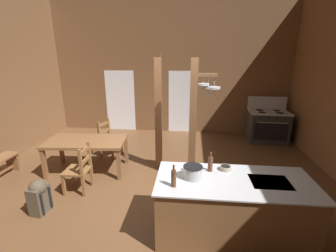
{
  "coord_description": "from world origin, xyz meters",
  "views": [
    {
      "loc": [
        0.75,
        -3.69,
        2.53
      ],
      "look_at": [
        0.3,
        0.53,
        1.22
      ],
      "focal_mm": 24.47,
      "sensor_mm": 36.0,
      "label": 1
    }
  ],
  "objects_px": {
    "mixing_bowl_on_counter": "(225,168)",
    "bottle_short_on_counter": "(210,164)",
    "stove_range": "(267,126)",
    "kitchen_island": "(232,208)",
    "backpack": "(39,195)",
    "stockpot_on_counter": "(193,172)",
    "ladderback_chair_by_post": "(79,169)",
    "ladderback_chair_near_window": "(109,139)",
    "bottle_tall_on_counter": "(174,178)",
    "dining_table": "(87,144)"
  },
  "relations": [
    {
      "from": "mixing_bowl_on_counter",
      "to": "bottle_short_on_counter",
      "type": "height_order",
      "value": "bottle_short_on_counter"
    },
    {
      "from": "stove_range",
      "to": "mixing_bowl_on_counter",
      "type": "xyz_separation_m",
      "value": [
        -1.78,
        -3.77,
        0.44
      ]
    },
    {
      "from": "stove_range",
      "to": "kitchen_island",
      "type": "bearing_deg",
      "value": -112.61
    },
    {
      "from": "backpack",
      "to": "stockpot_on_counter",
      "type": "height_order",
      "value": "stockpot_on_counter"
    },
    {
      "from": "ladderback_chair_by_post",
      "to": "bottle_short_on_counter",
      "type": "distance_m",
      "value": 2.53
    },
    {
      "from": "ladderback_chair_near_window",
      "to": "bottle_tall_on_counter",
      "type": "bearing_deg",
      "value": -55.33
    },
    {
      "from": "stove_range",
      "to": "stockpot_on_counter",
      "type": "height_order",
      "value": "stove_range"
    },
    {
      "from": "stove_range",
      "to": "dining_table",
      "type": "height_order",
      "value": "stove_range"
    },
    {
      "from": "bottle_short_on_counter",
      "to": "backpack",
      "type": "bearing_deg",
      "value": -178.67
    },
    {
      "from": "ladderback_chair_near_window",
      "to": "ladderback_chair_by_post",
      "type": "distance_m",
      "value": 1.67
    },
    {
      "from": "ladderback_chair_near_window",
      "to": "mixing_bowl_on_counter",
      "type": "bearing_deg",
      "value": -40.19
    },
    {
      "from": "bottle_short_on_counter",
      "to": "ladderback_chair_by_post",
      "type": "bearing_deg",
      "value": 165.41
    },
    {
      "from": "ladderback_chair_by_post",
      "to": "backpack",
      "type": "height_order",
      "value": "ladderback_chair_by_post"
    },
    {
      "from": "kitchen_island",
      "to": "mixing_bowl_on_counter",
      "type": "distance_m",
      "value": 0.56
    },
    {
      "from": "dining_table",
      "to": "bottle_tall_on_counter",
      "type": "bearing_deg",
      "value": -42.12
    },
    {
      "from": "dining_table",
      "to": "mixing_bowl_on_counter",
      "type": "relative_size",
      "value": 10.27
    },
    {
      "from": "kitchen_island",
      "to": "stove_range",
      "type": "relative_size",
      "value": 1.64
    },
    {
      "from": "stove_range",
      "to": "mixing_bowl_on_counter",
      "type": "distance_m",
      "value": 4.19
    },
    {
      "from": "ladderback_chair_by_post",
      "to": "backpack",
      "type": "relative_size",
      "value": 1.59
    },
    {
      "from": "stockpot_on_counter",
      "to": "bottle_short_on_counter",
      "type": "bearing_deg",
      "value": 41.83
    },
    {
      "from": "stockpot_on_counter",
      "to": "bottle_short_on_counter",
      "type": "relative_size",
      "value": 1.14
    },
    {
      "from": "backpack",
      "to": "kitchen_island",
      "type": "bearing_deg",
      "value": -3.03
    },
    {
      "from": "stove_range",
      "to": "backpack",
      "type": "relative_size",
      "value": 2.21
    },
    {
      "from": "backpack",
      "to": "mixing_bowl_on_counter",
      "type": "height_order",
      "value": "mixing_bowl_on_counter"
    },
    {
      "from": "backpack",
      "to": "mixing_bowl_on_counter",
      "type": "distance_m",
      "value": 3.06
    },
    {
      "from": "bottle_short_on_counter",
      "to": "dining_table",
      "type": "bearing_deg",
      "value": 151.34
    },
    {
      "from": "ladderback_chair_near_window",
      "to": "ladderback_chair_by_post",
      "type": "height_order",
      "value": "same"
    },
    {
      "from": "stove_range",
      "to": "bottle_tall_on_counter",
      "type": "relative_size",
      "value": 4.27
    },
    {
      "from": "stockpot_on_counter",
      "to": "bottle_short_on_counter",
      "type": "height_order",
      "value": "bottle_short_on_counter"
    },
    {
      "from": "kitchen_island",
      "to": "ladderback_chair_by_post",
      "type": "relative_size",
      "value": 2.28
    },
    {
      "from": "dining_table",
      "to": "backpack",
      "type": "height_order",
      "value": "dining_table"
    },
    {
      "from": "stockpot_on_counter",
      "to": "mixing_bowl_on_counter",
      "type": "relative_size",
      "value": 1.98
    },
    {
      "from": "dining_table",
      "to": "mixing_bowl_on_counter",
      "type": "distance_m",
      "value": 3.15
    },
    {
      "from": "dining_table",
      "to": "bottle_tall_on_counter",
      "type": "distance_m",
      "value": 2.85
    },
    {
      "from": "ladderback_chair_near_window",
      "to": "bottle_short_on_counter",
      "type": "xyz_separation_m",
      "value": [
        2.42,
        -2.29,
        0.56
      ]
    },
    {
      "from": "dining_table",
      "to": "bottle_short_on_counter",
      "type": "xyz_separation_m",
      "value": [
        2.6,
        -1.42,
        0.36
      ]
    },
    {
      "from": "ladderback_chair_by_post",
      "to": "bottle_tall_on_counter",
      "type": "relative_size",
      "value": 3.08
    },
    {
      "from": "bottle_tall_on_counter",
      "to": "kitchen_island",
      "type": "bearing_deg",
      "value": 16.7
    },
    {
      "from": "stove_range",
      "to": "mixing_bowl_on_counter",
      "type": "height_order",
      "value": "stove_range"
    },
    {
      "from": "stove_range",
      "to": "dining_table",
      "type": "distance_m",
      "value": 5.2
    },
    {
      "from": "mixing_bowl_on_counter",
      "to": "dining_table",
      "type": "bearing_deg",
      "value": 154.27
    },
    {
      "from": "dining_table",
      "to": "bottle_tall_on_counter",
      "type": "height_order",
      "value": "bottle_tall_on_counter"
    },
    {
      "from": "dining_table",
      "to": "mixing_bowl_on_counter",
      "type": "bearing_deg",
      "value": -25.73
    },
    {
      "from": "bottle_tall_on_counter",
      "to": "bottle_short_on_counter",
      "type": "relative_size",
      "value": 1.03
    },
    {
      "from": "ladderback_chair_near_window",
      "to": "stockpot_on_counter",
      "type": "xyz_separation_m",
      "value": [
        2.16,
        -2.52,
        0.53
      ]
    },
    {
      "from": "kitchen_island",
      "to": "bottle_tall_on_counter",
      "type": "distance_m",
      "value": 1.03
    },
    {
      "from": "ladderback_chair_by_post",
      "to": "backpack",
      "type": "distance_m",
      "value": 0.8
    },
    {
      "from": "stove_range",
      "to": "backpack",
      "type": "distance_m",
      "value": 6.16
    },
    {
      "from": "mixing_bowl_on_counter",
      "to": "ladderback_chair_near_window",
      "type": "bearing_deg",
      "value": 139.81
    },
    {
      "from": "ladderback_chair_by_post",
      "to": "kitchen_island",
      "type": "bearing_deg",
      "value": -17.4
    }
  ]
}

